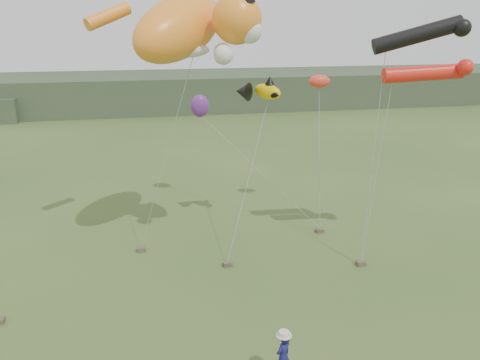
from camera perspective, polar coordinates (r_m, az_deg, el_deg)
name	(u,v)px	position (r m, az deg, el deg)	size (l,w,h in m)	color
ground	(287,333)	(16.66, 5.75, -18.10)	(120.00, 120.00, 0.00)	#385123
headland	(157,92)	(57.97, -10.09, 10.50)	(90.00, 13.00, 4.00)	#2D3D28
festival_attendant	(283,357)	(14.53, 5.29, -20.64)	(0.56, 0.37, 1.53)	#161652
sandbag_anchors	(220,262)	(20.56, -2.41, -9.97)	(14.53, 5.23, 0.19)	brown
cat_kite	(192,27)	(19.68, -5.90, 18.10)	(6.94, 5.82, 3.76)	orange
fish_kite	(258,91)	(21.97, 2.25, 10.79)	(2.38, 1.55, 1.14)	#E5BB03
tube_kites	(428,52)	(20.66, 21.93, 14.28)	(4.03, 1.60, 2.65)	black
misc_kites	(240,98)	(25.24, -0.05, 10.00)	(6.81, 3.55, 2.48)	red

